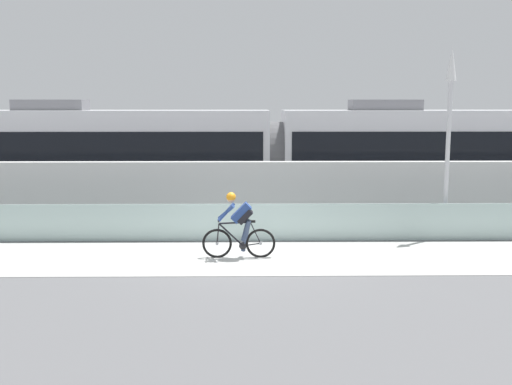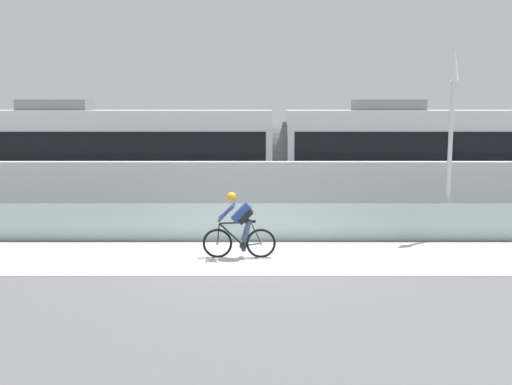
% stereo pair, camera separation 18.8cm
% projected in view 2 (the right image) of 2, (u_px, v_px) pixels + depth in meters
% --- Properties ---
extents(ground_plane, '(200.00, 200.00, 0.00)m').
position_uv_depth(ground_plane, '(242.00, 258.00, 14.77)').
color(ground_plane, slate).
extents(bike_path_deck, '(32.00, 3.20, 0.01)m').
position_uv_depth(bike_path_deck, '(242.00, 258.00, 14.77)').
color(bike_path_deck, beige).
rests_on(bike_path_deck, ground).
extents(glass_parapet, '(32.00, 0.05, 1.02)m').
position_uv_depth(glass_parapet, '(243.00, 222.00, 16.53)').
color(glass_parapet, '#ADC6C1').
rests_on(glass_parapet, ground).
extents(concrete_barrier_wall, '(32.00, 0.36, 1.98)m').
position_uv_depth(concrete_barrier_wall, '(244.00, 195.00, 18.24)').
color(concrete_barrier_wall, silver).
rests_on(concrete_barrier_wall, ground).
extents(tram_rail_near, '(32.00, 0.08, 0.01)m').
position_uv_depth(tram_rail_near, '(245.00, 212.00, 20.84)').
color(tram_rail_near, '#595654').
rests_on(tram_rail_near, ground).
extents(tram_rail_far, '(32.00, 0.08, 0.01)m').
position_uv_depth(tram_rail_far, '(246.00, 205.00, 22.26)').
color(tram_rail_far, '#595654').
rests_on(tram_rail_far, ground).
extents(tram, '(22.56, 2.54, 3.81)m').
position_uv_depth(tram, '(277.00, 155.00, 21.27)').
color(tram, silver).
rests_on(tram, ground).
extents(cyclist_on_bike, '(1.77, 0.58, 1.61)m').
position_uv_depth(cyclist_on_bike, '(238.00, 226.00, 14.66)').
color(cyclist_on_bike, black).
rests_on(cyclist_on_bike, ground).
extents(lamp_post_antenna, '(0.28, 0.28, 5.20)m').
position_uv_depth(lamp_post_antenna, '(450.00, 119.00, 16.43)').
color(lamp_post_antenna, gray).
rests_on(lamp_post_antenna, ground).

